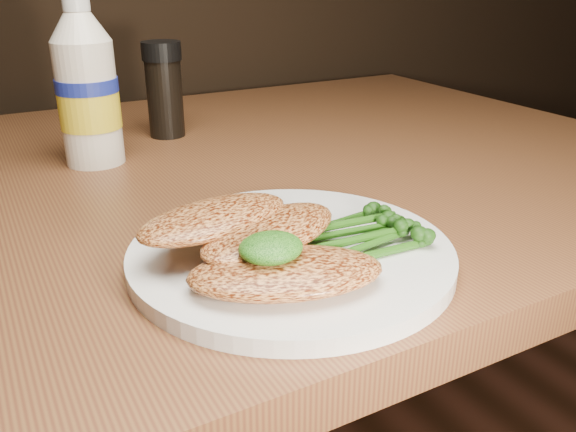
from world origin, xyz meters
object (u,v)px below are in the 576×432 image
dining_table (211,420)px  mayo_bottle (86,79)px  pepper_grinder (164,90)px  plate (291,254)px

dining_table → mayo_bottle: mayo_bottle is taller
mayo_bottle → pepper_grinder: bearing=33.3°
dining_table → plate: bearing=-93.5°
dining_table → plate: size_ratio=4.62×
mayo_bottle → pepper_grinder: 0.14m
plate → mayo_bottle: (-0.08, 0.34, 0.09)m
plate → pepper_grinder: size_ratio=2.05×
plate → mayo_bottle: bearing=103.3°
mayo_bottle → plate: bearing=-76.7°
plate → pepper_grinder: 0.42m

